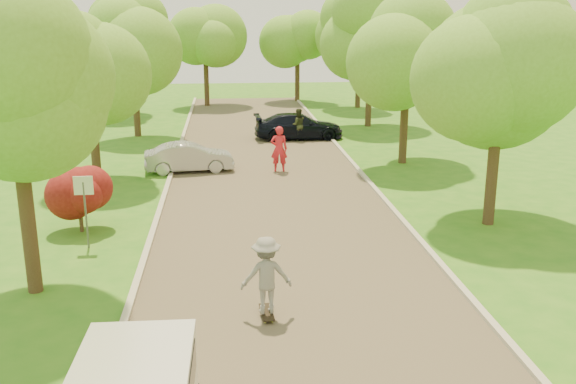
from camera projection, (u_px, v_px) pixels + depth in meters
name	position (u px, v px, depth m)	size (l,w,h in m)	color
ground	(300.00, 297.00, 15.60)	(100.00, 100.00, 0.00)	#2E711A
road	(274.00, 203.00, 23.27)	(8.00, 60.00, 0.01)	#4C4438
curb_left	(161.00, 205.00, 22.87)	(0.18, 60.00, 0.12)	#B2AD9E
curb_right	(384.00, 199.00, 23.64)	(0.18, 60.00, 0.12)	#B2AD9E
street_sign	(84.00, 197.00, 18.46)	(0.55, 0.06, 2.17)	#59595E
red_shrub	(79.00, 198.00, 19.98)	(1.70, 1.70, 1.95)	#382619
tree_l_mida	(21.00, 81.00, 14.57)	(4.71, 4.60, 7.39)	#382619
tree_l_midb	(93.00, 68.00, 25.22)	(4.30, 4.20, 6.62)	#382619
tree_l_far	(136.00, 36.00, 34.61)	(4.92, 4.80, 7.79)	#382619
tree_r_mida	(510.00, 51.00, 19.57)	(5.13, 5.00, 7.95)	#382619
tree_r_midb	(412.00, 55.00, 28.33)	(4.51, 4.40, 7.01)	#382619
tree_r_far	(375.00, 28.00, 37.72)	(5.33, 5.20, 8.34)	#382619
tree_bg_a	(115.00, 35.00, 42.09)	(5.12, 5.00, 7.72)	#382619
tree_bg_b	(363.00, 30.00, 45.56)	(5.12, 5.00, 7.95)	#382619
tree_bg_c	(208.00, 37.00, 46.57)	(4.92, 4.80, 7.33)	#382619
tree_bg_d	(300.00, 32.00, 49.08)	(5.12, 5.00, 7.72)	#382619
silver_sedan	(189.00, 157.00, 27.82)	(1.33, 3.82, 1.26)	#A3A3A8
dark_sedan	(299.00, 126.00, 35.09)	(1.97, 4.83, 1.40)	black
longboard	(267.00, 312.00, 14.57)	(0.32, 0.94, 0.11)	black
skateboarder	(266.00, 275.00, 14.33)	(1.16, 0.67, 1.79)	gray
person_striped	(279.00, 149.00, 27.71)	(0.73, 0.48, 2.00)	red
person_olive	(298.00, 125.00, 34.40)	(0.86, 0.67, 1.77)	#29301D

